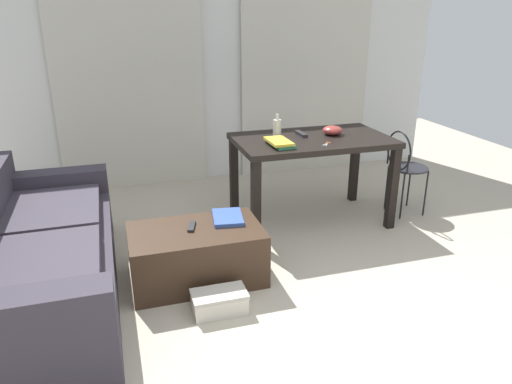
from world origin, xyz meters
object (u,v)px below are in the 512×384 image
at_px(book_stack, 280,143).
at_px(shoebox, 219,302).
at_px(bottle_near, 277,128).
at_px(couch, 34,260).
at_px(scissors, 327,144).
at_px(tv_remote_primary, 192,226).
at_px(wire_chair, 404,162).
at_px(coffee_table, 197,254).
at_px(magazine, 228,217).
at_px(craft_table, 312,150).
at_px(tv_remote_on_table, 301,134).
at_px(bowl, 333,130).

xyz_separation_m(book_stack, shoebox, (-0.75, -0.99, -0.74)).
bearing_deg(bottle_near, couch, -158.50).
relative_size(scissors, tv_remote_primary, 0.69).
relative_size(couch, scissors, 18.77).
bearing_deg(wire_chair, coffee_table, -163.18).
bearing_deg(tv_remote_primary, magazine, 29.79).
bearing_deg(bottle_near, magazine, -131.86).
bearing_deg(coffee_table, book_stack, 34.19).
height_order(couch, craft_table, craft_table).
relative_size(craft_table, book_stack, 4.53).
bearing_deg(shoebox, coffee_table, 98.00).
distance_m(couch, wire_chair, 3.16).
bearing_deg(bottle_near, book_stack, -104.03).
relative_size(coffee_table, magazine, 3.12).
bearing_deg(tv_remote_primary, tv_remote_on_table, 50.96).
xyz_separation_m(craft_table, tv_remote_primary, (-1.19, -0.67, -0.28)).
bearing_deg(tv_remote_primary, scissors, 36.28).
relative_size(bowl, scissors, 1.56).
xyz_separation_m(couch, craft_table, (2.22, 0.68, 0.37)).
bearing_deg(scissors, bowl, 57.04).
distance_m(tv_remote_on_table, magazine, 1.18).
xyz_separation_m(craft_table, book_stack, (-0.36, -0.16, 0.13)).
bearing_deg(tv_remote_on_table, craft_table, -60.96).
distance_m(coffee_table, shoebox, 0.46).
relative_size(coffee_table, shoebox, 2.62).
xyz_separation_m(coffee_table, book_stack, (0.81, 0.55, 0.61)).
xyz_separation_m(tv_remote_on_table, magazine, (-0.85, -0.72, -0.39)).
bearing_deg(wire_chair, tv_remote_on_table, 168.00).
distance_m(wire_chair, tv_remote_primary, 2.15).
distance_m(couch, tv_remote_primary, 1.04).
distance_m(bowl, scissors, 0.33).
relative_size(coffee_table, bottle_near, 4.46).
bearing_deg(scissors, couch, -168.68).
relative_size(couch, shoebox, 5.90).
distance_m(bowl, shoebox, 1.93).
relative_size(wire_chair, scissors, 7.28).
xyz_separation_m(bottle_near, book_stack, (-0.06, -0.24, -0.06)).
relative_size(tv_remote_primary, shoebox, 0.46).
relative_size(wire_chair, magazine, 2.72).
bearing_deg(tv_remote_primary, couch, -163.63).
distance_m(magazine, shoebox, 0.67).
relative_size(coffee_table, craft_table, 0.69).
height_order(bowl, magazine, bowl).
bearing_deg(couch, coffee_table, -1.89).
relative_size(craft_table, bowl, 7.76).
height_order(craft_table, scissors, scissors).
bearing_deg(couch, magazine, 3.09).
distance_m(bottle_near, magazine, 1.03).
relative_size(couch, bottle_near, 10.04).
bearing_deg(shoebox, magazine, 70.20).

